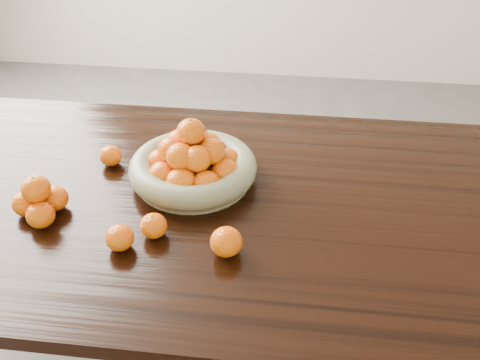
# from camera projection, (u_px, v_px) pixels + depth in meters

# --- Properties ---
(dining_table) EXTENTS (2.00, 1.00, 0.75)m
(dining_table) POSITION_uv_depth(u_px,v_px,m) (240.00, 226.00, 1.47)
(dining_table) COLOR black
(dining_table) RESTS_ON ground
(fruit_bowl) EXTENTS (0.35, 0.35, 0.19)m
(fruit_bowl) POSITION_uv_depth(u_px,v_px,m) (193.00, 164.00, 1.47)
(fruit_bowl) COLOR gray
(fruit_bowl) RESTS_ON dining_table
(orange_pyramid) EXTENTS (0.13, 0.14, 0.12)m
(orange_pyramid) POSITION_uv_depth(u_px,v_px,m) (39.00, 201.00, 1.34)
(orange_pyramid) COLOR orange
(orange_pyramid) RESTS_ON dining_table
(loose_orange_0) EXTENTS (0.07, 0.07, 0.06)m
(loose_orange_0) POSITION_uv_depth(u_px,v_px,m) (154.00, 226.00, 1.29)
(loose_orange_0) COLOR orange
(loose_orange_0) RESTS_ON dining_table
(loose_orange_1) EXTENTS (0.07, 0.07, 0.06)m
(loose_orange_1) POSITION_uv_depth(u_px,v_px,m) (120.00, 238.00, 1.25)
(loose_orange_1) COLOR orange
(loose_orange_1) RESTS_ON dining_table
(loose_orange_2) EXTENTS (0.08, 0.08, 0.07)m
(loose_orange_2) POSITION_uv_depth(u_px,v_px,m) (226.00, 242.00, 1.23)
(loose_orange_2) COLOR orange
(loose_orange_2) RESTS_ON dining_table
(loose_orange_3) EXTENTS (0.07, 0.07, 0.06)m
(loose_orange_3) POSITION_uv_depth(u_px,v_px,m) (111.00, 156.00, 1.55)
(loose_orange_3) COLOR orange
(loose_orange_3) RESTS_ON dining_table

